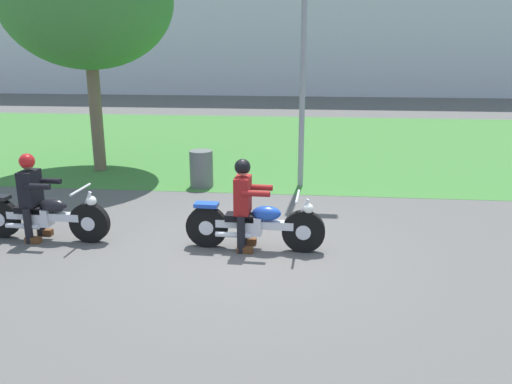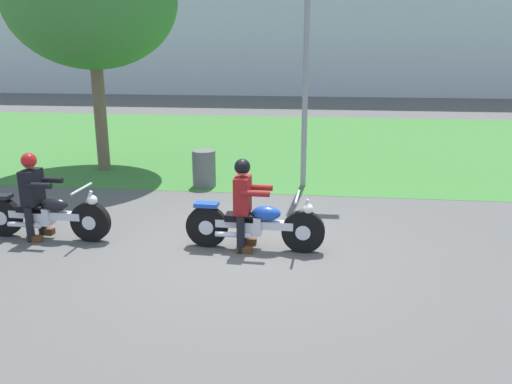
% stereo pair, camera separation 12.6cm
% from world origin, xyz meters
% --- Properties ---
extents(ground, '(120.00, 120.00, 0.00)m').
position_xyz_m(ground, '(0.00, 0.00, 0.00)').
color(ground, '#565451').
extents(grass_verge, '(60.00, 12.00, 0.01)m').
position_xyz_m(grass_verge, '(0.00, 9.11, 0.00)').
color(grass_verge, '#3D7533').
rests_on(grass_verge, ground).
extents(motorcycle_lead, '(2.13, 0.66, 0.88)m').
position_xyz_m(motorcycle_lead, '(0.19, 0.07, 0.39)').
color(motorcycle_lead, black).
rests_on(motorcycle_lead, ground).
extents(rider_lead, '(0.56, 0.48, 1.40)m').
position_xyz_m(rider_lead, '(0.03, 0.08, 0.82)').
color(rider_lead, black).
rests_on(rider_lead, ground).
extents(motorcycle_follow, '(2.16, 0.66, 0.88)m').
position_xyz_m(motorcycle_follow, '(-3.18, 0.12, 0.39)').
color(motorcycle_follow, black).
rests_on(motorcycle_follow, ground).
extents(rider_follow, '(0.56, 0.48, 1.40)m').
position_xyz_m(rider_follow, '(-3.34, 0.13, 0.82)').
color(rider_follow, black).
rests_on(rider_follow, ground).
extents(tree_roadside, '(3.95, 3.95, 5.59)m').
position_xyz_m(tree_roadside, '(-4.17, 4.85, 4.00)').
color(tree_roadside, brown).
rests_on(tree_roadside, ground).
extents(streetlight_pole, '(0.96, 0.20, 5.48)m').
position_xyz_m(streetlight_pole, '(0.92, 3.89, 3.45)').
color(streetlight_pole, gray).
rests_on(streetlight_pole, ground).
extents(trash_can, '(0.51, 0.51, 0.80)m').
position_xyz_m(trash_can, '(-1.35, 3.58, 0.40)').
color(trash_can, '#595E5B').
rests_on(trash_can, ground).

